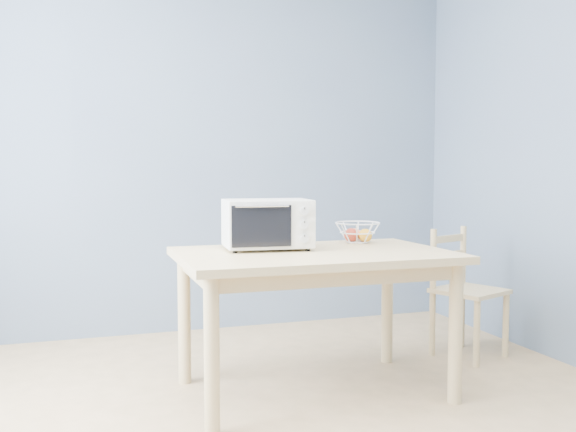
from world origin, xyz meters
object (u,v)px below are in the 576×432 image
object	(u,v)px
fruit_basket	(357,232)
dining_chair	(464,293)
toaster_oven	(264,223)
dining_table	(314,271)

from	to	relation	value
fruit_basket	dining_chair	world-z (taller)	fruit_basket
fruit_basket	dining_chair	size ratio (longest dim) A/B	0.41
toaster_oven	dining_chair	xyz separation A→B (m)	(1.37, 0.19, -0.49)
dining_chair	fruit_basket	bearing A→B (deg)	162.00
dining_table	dining_chair	xyz separation A→B (m)	(1.15, 0.35, -0.25)
dining_chair	dining_table	bearing A→B (deg)	174.67
toaster_oven	dining_chair	bearing A→B (deg)	13.14
toaster_oven	fruit_basket	xyz separation A→B (m)	(0.60, 0.13, -0.08)
dining_table	fruit_basket	xyz separation A→B (m)	(0.38, 0.29, 0.16)
toaster_oven	fruit_basket	world-z (taller)	toaster_oven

